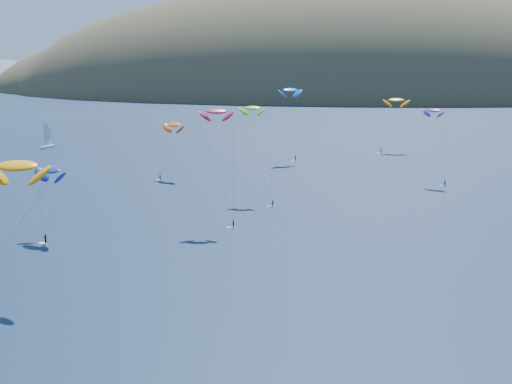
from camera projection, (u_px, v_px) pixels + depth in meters
The scene contains 10 objects.
island at pixel (366, 105), 621.19m from camera, with size 730.00×300.00×210.00m.
sailboat at pixel (48, 145), 282.69m from camera, with size 8.94×7.86×10.69m.
kitesurfer_1 at pixel (174, 125), 217.84m from camera, with size 9.17×12.44×18.41m.
kitesurfer_2 at pixel (17, 166), 113.68m from camera, with size 12.17×10.20×23.79m.
kitesurfer_3 at pixel (253, 108), 186.69m from camera, with size 10.59×13.51×25.64m.
kitesurfer_4 at pixel (290, 90), 248.87m from camera, with size 9.58×8.46×27.06m.
kitesurfer_6 at pixel (434, 110), 208.97m from camera, with size 7.37×10.91×22.99m.
kitesurfer_9 at pixel (217, 112), 158.51m from camera, with size 8.82×7.07×27.46m.
kitesurfer_10 at pixel (50, 170), 149.52m from camera, with size 9.69×11.78×16.61m.
kitesurfer_11 at pixel (396, 100), 272.77m from camera, with size 11.27×12.35×22.01m.
Camera 1 is at (15.29, -68.36, 39.70)m, focal length 50.00 mm.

